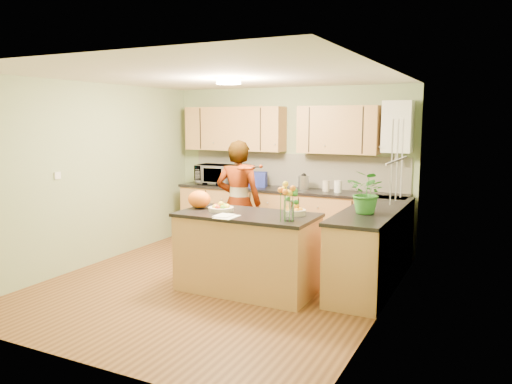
% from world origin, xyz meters
% --- Properties ---
extents(floor, '(4.50, 4.50, 0.00)m').
position_xyz_m(floor, '(0.00, 0.00, 0.00)').
color(floor, '#573318').
rests_on(floor, ground).
extents(ceiling, '(4.00, 4.50, 0.02)m').
position_xyz_m(ceiling, '(0.00, 0.00, 2.50)').
color(ceiling, silver).
rests_on(ceiling, wall_back).
extents(wall_back, '(4.00, 0.02, 2.50)m').
position_xyz_m(wall_back, '(0.00, 2.25, 1.25)').
color(wall_back, '#92A576').
rests_on(wall_back, floor).
extents(wall_front, '(4.00, 0.02, 2.50)m').
position_xyz_m(wall_front, '(0.00, -2.25, 1.25)').
color(wall_front, '#92A576').
rests_on(wall_front, floor).
extents(wall_left, '(0.02, 4.50, 2.50)m').
position_xyz_m(wall_left, '(-2.00, 0.00, 1.25)').
color(wall_left, '#92A576').
rests_on(wall_left, floor).
extents(wall_right, '(0.02, 4.50, 2.50)m').
position_xyz_m(wall_right, '(2.00, 0.00, 1.25)').
color(wall_right, '#92A576').
rests_on(wall_right, floor).
extents(back_counter, '(3.64, 0.62, 0.94)m').
position_xyz_m(back_counter, '(0.10, 1.95, 0.47)').
color(back_counter, '#BD824B').
rests_on(back_counter, floor).
extents(right_counter, '(0.62, 2.24, 0.94)m').
position_xyz_m(right_counter, '(1.70, 0.85, 0.47)').
color(right_counter, '#BD824B').
rests_on(right_counter, floor).
extents(splashback, '(3.60, 0.02, 0.52)m').
position_xyz_m(splashback, '(0.10, 2.23, 1.20)').
color(splashback, white).
rests_on(splashback, back_counter).
extents(upper_cabinets, '(3.20, 0.34, 0.70)m').
position_xyz_m(upper_cabinets, '(-0.18, 2.08, 1.85)').
color(upper_cabinets, '#BD824B').
rests_on(upper_cabinets, wall_back).
extents(boiler, '(0.40, 0.30, 0.86)m').
position_xyz_m(boiler, '(1.70, 2.09, 1.90)').
color(boiler, white).
rests_on(boiler, wall_back).
extents(window_right, '(0.01, 1.30, 1.05)m').
position_xyz_m(window_right, '(1.99, 0.60, 1.55)').
color(window_right, white).
rests_on(window_right, wall_right).
extents(light_switch, '(0.02, 0.09, 0.09)m').
position_xyz_m(light_switch, '(-1.99, -0.60, 1.30)').
color(light_switch, white).
rests_on(light_switch, wall_left).
extents(ceiling_lamp, '(0.30, 0.30, 0.07)m').
position_xyz_m(ceiling_lamp, '(0.00, 0.30, 2.46)').
color(ceiling_lamp, '#FFEABF').
rests_on(ceiling_lamp, ceiling).
extents(peninsula_island, '(1.61, 0.83, 0.93)m').
position_xyz_m(peninsula_island, '(0.43, -0.05, 0.46)').
color(peninsula_island, '#BD824B').
rests_on(peninsula_island, floor).
extents(fruit_dish, '(0.30, 0.30, 0.11)m').
position_xyz_m(fruit_dish, '(0.08, -0.05, 0.97)').
color(fruit_dish, beige).
rests_on(fruit_dish, peninsula_island).
extents(orange_bowl, '(0.22, 0.22, 0.13)m').
position_xyz_m(orange_bowl, '(0.98, 0.10, 0.98)').
color(orange_bowl, beige).
rests_on(orange_bowl, peninsula_island).
extents(flower_vase, '(0.26, 0.26, 0.48)m').
position_xyz_m(flower_vase, '(1.03, -0.23, 1.24)').
color(flower_vase, silver).
rests_on(flower_vase, peninsula_island).
extents(orange_bag, '(0.35, 0.33, 0.22)m').
position_xyz_m(orange_bag, '(-0.26, -0.00, 1.03)').
color(orange_bag, orange).
rests_on(orange_bag, peninsula_island).
extents(papers, '(0.21, 0.29, 0.01)m').
position_xyz_m(papers, '(0.33, -0.35, 0.93)').
color(papers, white).
rests_on(papers, peninsula_island).
extents(violinist, '(0.70, 0.53, 1.73)m').
position_xyz_m(violinist, '(-0.17, 0.86, 0.86)').
color(violinist, '#EDA991').
rests_on(violinist, floor).
extents(violin, '(0.66, 0.57, 0.17)m').
position_xyz_m(violin, '(0.03, 0.64, 1.38)').
color(violin, '#4F1504').
rests_on(violin, violinist).
extents(microwave, '(0.59, 0.40, 0.32)m').
position_xyz_m(microwave, '(-1.19, 1.93, 1.10)').
color(microwave, white).
rests_on(microwave, back_counter).
extents(blue_box, '(0.34, 0.28, 0.23)m').
position_xyz_m(blue_box, '(-0.43, 1.96, 1.06)').
color(blue_box, navy).
rests_on(blue_box, back_counter).
extents(kettle, '(0.16, 0.16, 0.30)m').
position_xyz_m(kettle, '(0.36, 1.94, 1.06)').
color(kettle, '#ADACB1').
rests_on(kettle, back_counter).
extents(jar_cream, '(0.11, 0.11, 0.16)m').
position_xyz_m(jar_cream, '(0.71, 1.96, 1.02)').
color(jar_cream, beige).
rests_on(jar_cream, back_counter).
extents(jar_white, '(0.14, 0.14, 0.17)m').
position_xyz_m(jar_white, '(0.90, 1.94, 1.03)').
color(jar_white, white).
rests_on(jar_white, back_counter).
extents(potted_plant, '(0.55, 0.51, 0.49)m').
position_xyz_m(potted_plant, '(1.70, 0.47, 1.19)').
color(potted_plant, '#2E7828').
rests_on(potted_plant, right_counter).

